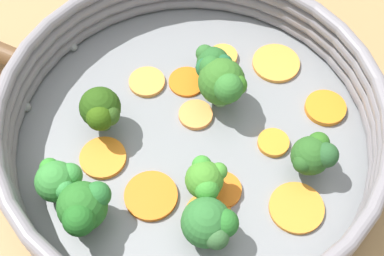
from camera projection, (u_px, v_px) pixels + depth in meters
The scene contains 25 objects.
ground_plane at pixel (192, 144), 0.50m from camera, with size 4.00×4.00×0.00m, color #A17B4B.
skillet at pixel (192, 141), 0.50m from camera, with size 0.33×0.33×0.01m, color gray.
skillet_rim_wall at pixel (192, 121), 0.47m from camera, with size 0.34×0.34×0.05m.
skillet_rivet_left at pixel (73, 47), 0.54m from camera, with size 0.01×0.01×0.01m, color gray.
skillet_rivet_right at pixel (26, 107), 0.50m from camera, with size 0.01×0.01×0.01m, color gray.
carrot_slice_0 at pixel (103, 158), 0.47m from camera, with size 0.04×0.04×0.00m, color orange.
carrot_slice_1 at pixel (296, 208), 0.45m from camera, with size 0.05×0.05×0.00m, color orange.
carrot_slice_2 at pixel (151, 196), 0.46m from camera, with size 0.05×0.05×0.00m, color orange.
carrot_slice_3 at pixel (223, 56), 0.54m from camera, with size 0.03×0.03×0.01m, color #F89B36.
carrot_slice_4 at pixel (147, 82), 0.52m from camera, with size 0.04×0.04×0.00m, color #EF943D.
carrot_slice_5 at pixel (325, 108), 0.50m from camera, with size 0.04×0.04×0.01m, color orange.
carrot_slice_6 at pixel (273, 143), 0.48m from camera, with size 0.03×0.03×0.01m, color orange.
carrot_slice_7 at pixel (276, 63), 0.53m from camera, with size 0.05×0.05×0.00m, color #F29639.
carrot_slice_8 at pixel (187, 82), 0.52m from camera, with size 0.04×0.04×0.00m, color orange.
carrot_slice_9 at pixel (205, 214), 0.45m from camera, with size 0.04×0.04×0.00m, color orange.
carrot_slice_10 at pixel (222, 190), 0.46m from camera, with size 0.03×0.03×0.00m, color orange.
carrot_slice_11 at pixel (196, 115), 0.50m from camera, with size 0.03×0.03×0.00m, color #F48F41.
broccoli_floret_0 at pixel (209, 224), 0.42m from camera, with size 0.04×0.05×0.04m.
broccoli_floret_1 at pixel (207, 180), 0.44m from camera, with size 0.04×0.03×0.04m.
broccoli_floret_2 at pixel (101, 110), 0.47m from camera, with size 0.04×0.04×0.05m.
broccoli_floret_3 at pixel (83, 209), 0.42m from camera, with size 0.05×0.05×0.05m.
broccoli_floret_4 at pixel (212, 63), 0.51m from camera, with size 0.04×0.04×0.04m.
broccoli_floret_5 at pixel (313, 155), 0.45m from camera, with size 0.03×0.04×0.04m.
broccoli_floret_6 at pixel (58, 181), 0.44m from camera, with size 0.04×0.04×0.04m.
broccoli_floret_7 at pixel (223, 82), 0.48m from camera, with size 0.05×0.04×0.05m.
Camera 1 is at (-0.25, 0.04, 0.43)m, focal length 50.00 mm.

